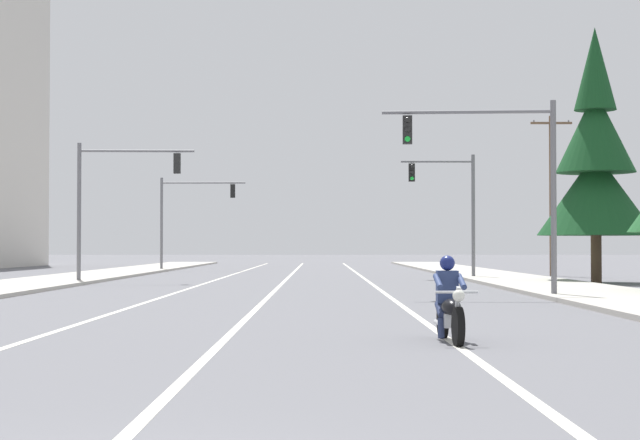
% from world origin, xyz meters
% --- Properties ---
extents(lane_stripe_center, '(0.16, 100.00, 0.01)m').
position_xyz_m(lane_stripe_center, '(-0.16, 45.00, 0.00)').
color(lane_stripe_center, beige).
rests_on(lane_stripe_center, ground).
extents(lane_stripe_left, '(0.16, 100.00, 0.01)m').
position_xyz_m(lane_stripe_left, '(-3.52, 45.00, 0.00)').
color(lane_stripe_left, beige).
rests_on(lane_stripe_left, ground).
extents(lane_stripe_right, '(0.16, 100.00, 0.01)m').
position_xyz_m(lane_stripe_right, '(3.72, 45.00, 0.00)').
color(lane_stripe_right, beige).
rests_on(lane_stripe_right, ground).
extents(sidewalk_kerb_right, '(4.40, 110.00, 0.14)m').
position_xyz_m(sidewalk_kerb_right, '(10.51, 40.00, 0.07)').
color(sidewalk_kerb_right, '#ADA89E').
rests_on(sidewalk_kerb_right, ground).
extents(sidewalk_kerb_left, '(4.40, 110.00, 0.14)m').
position_xyz_m(sidewalk_kerb_left, '(-10.51, 40.00, 0.07)').
color(sidewalk_kerb_left, '#ADA89E').
rests_on(sidewalk_kerb_left, ground).
extents(motorcycle_with_rider, '(0.70, 2.19, 1.46)m').
position_xyz_m(motorcycle_with_rider, '(3.68, 11.57, 0.59)').
color(motorcycle_with_rider, black).
rests_on(motorcycle_with_rider, ground).
extents(traffic_signal_near_right, '(5.45, 0.50, 6.20)m').
position_xyz_m(traffic_signal_near_right, '(7.23, 26.90, 4.13)').
color(traffic_signal_near_right, slate).
rests_on(traffic_signal_near_right, ground).
extents(traffic_signal_near_left, '(5.17, 0.46, 6.20)m').
position_xyz_m(traffic_signal_near_left, '(-7.69, 40.62, 4.12)').
color(traffic_signal_near_left, slate).
rests_on(traffic_signal_near_left, ground).
extents(traffic_signal_mid_right, '(3.70, 0.38, 6.20)m').
position_xyz_m(traffic_signal_mid_right, '(8.13, 46.52, 4.02)').
color(traffic_signal_mid_right, slate).
rests_on(traffic_signal_mid_right, ground).
extents(traffic_signal_mid_left, '(5.69, 0.40, 6.20)m').
position_xyz_m(traffic_signal_mid_left, '(-7.41, 64.29, 4.15)').
color(traffic_signal_mid_left, slate).
rests_on(traffic_signal_mid_left, ground).
extents(utility_pole_right_far, '(2.28, 0.26, 8.82)m').
position_xyz_m(utility_pole_right_far, '(14.24, 51.99, 4.63)').
color(utility_pole_right_far, brown).
rests_on(utility_pole_right_far, ground).
extents(conifer_tree_right_verge_far, '(5.15, 5.15, 11.33)m').
position_xyz_m(conifer_tree_right_verge_far, '(13.67, 40.42, 5.19)').
color(conifer_tree_right_verge_far, '#4C3828').
rests_on(conifer_tree_right_verge_far, ground).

